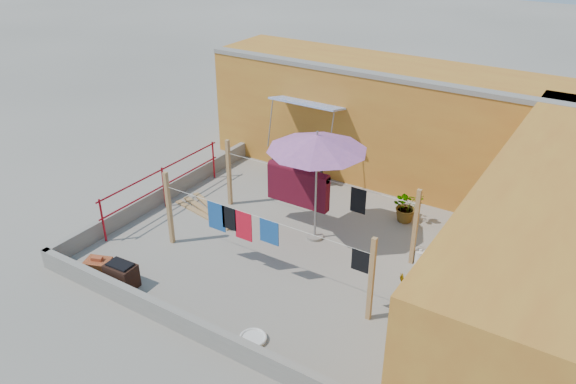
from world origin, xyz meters
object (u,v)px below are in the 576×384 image
Objects in this scene: water_jug_a at (420,257)px; plant_back_a at (407,206)px; outdoor_table at (302,154)px; green_hose at (490,236)px; white_basin at (253,338)px; water_jug_b at (452,268)px; brick_stack at (99,267)px; patio_umbrella at (317,143)px; brazier at (122,275)px.

plant_back_a reaches higher than water_jug_a.
outdoor_table reaches higher than green_hose.
white_basin is 0.96× the size of green_hose.
outdoor_table is 5.69m from water_jug_b.
water_jug_b is at bearing 32.79° from brick_stack.
outdoor_table is 5.53m from green_hose.
outdoor_table reaches higher than brick_stack.
patio_umbrella is 5.35m from brick_stack.
white_basin is (0.80, -3.62, -2.36)m from patio_umbrella.
brick_stack is at bearing -129.72° from patio_umbrella.
brick_stack is at bearing -178.14° from white_basin.
brick_stack reaches higher than white_basin.
white_basin is 1.38× the size of water_jug_a.
brazier is at bearing -93.81° from outdoor_table.
green_hose is (1.04, 1.92, -0.13)m from water_jug_a.
white_basin is at bearing -77.48° from patio_umbrella.
patio_umbrella is 4.52× the size of brazier.
brazier is at bearing -177.73° from white_basin.
white_basin is 4.27m from water_jug_a.
green_hose is at bearing 61.62° from water_jug_a.
brazier reaches higher than white_basin.
brick_stack is 0.97× the size of brazier.
water_jug_b is at bearing 58.83° from white_basin.
water_jug_a is at bearing 39.85° from brazier.
plant_back_a reaches higher than white_basin.
brick_stack is at bearing -137.88° from green_hose.
brazier is (-0.43, -6.40, -0.44)m from outdoor_table.
patio_umbrella reaches higher than plant_back_a.
water_jug_b is 2.33m from plant_back_a.
plant_back_a is at bearing 82.75° from white_basin.
plant_back_a reaches higher than brazier.
water_jug_b is at bearing 35.98° from brazier.
water_jug_a is (2.47, 0.32, -2.25)m from patio_umbrella.
water_jug_b is (6.29, 4.05, -0.04)m from brick_stack.
green_hose is (5.90, 5.98, -0.24)m from brazier.
outdoor_table reaches higher than water_jug_b.
brazier reaches higher than water_jug_b.
plant_back_a is (3.48, -0.75, -0.30)m from outdoor_table.
outdoor_table is 6.89m from white_basin.
outdoor_table is 2.85× the size of brick_stack.
plant_back_a is (4.62, 5.65, 0.21)m from brick_stack.
brick_stack reaches higher than green_hose.
water_jug_a is 1.87m from plant_back_a.
brick_stack is (-1.14, -6.40, -0.52)m from outdoor_table.
white_basin is (3.91, 0.13, -0.15)m from brick_stack.
white_basin is 6.44m from green_hose.
brick_stack is 1.73× the size of water_jug_b.
outdoor_table is at bearing 126.64° from patio_umbrella.
white_basin is at bearing 2.27° from brazier.
patio_umbrella is 4.78m from green_hose.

